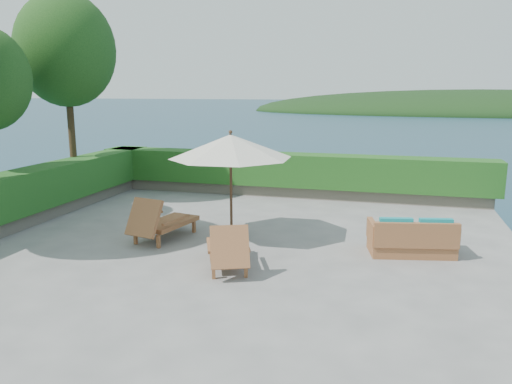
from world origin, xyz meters
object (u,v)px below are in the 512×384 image
(patio_umbrella, at_px, (231,147))
(side_table, at_px, (227,238))
(lounge_right, at_px, (228,249))
(lounge_left, at_px, (161,221))
(wicker_loveseat, at_px, (412,239))

(patio_umbrella, distance_m, side_table, 2.16)
(lounge_right, distance_m, side_table, 0.62)
(lounge_right, xyz_separation_m, side_table, (-0.21, 0.58, 0.01))
(lounge_left, bearing_deg, patio_umbrella, 32.96)
(lounge_right, xyz_separation_m, wicker_loveseat, (3.35, 1.79, -0.08))
(lounge_left, bearing_deg, side_table, -11.14)
(patio_umbrella, relative_size, wicker_loveseat, 1.91)
(side_table, bearing_deg, lounge_left, 156.91)
(patio_umbrella, distance_m, lounge_left, 2.27)
(lounge_right, height_order, wicker_loveseat, lounge_right)
(lounge_right, bearing_deg, wicker_loveseat, 5.62)
(patio_umbrella, relative_size, lounge_right, 1.94)
(patio_umbrella, xyz_separation_m, lounge_left, (-1.47, -0.56, -1.64))
(side_table, bearing_deg, lounge_right, -69.79)
(side_table, xyz_separation_m, wicker_loveseat, (3.56, 1.21, -0.09))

